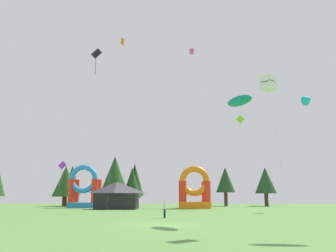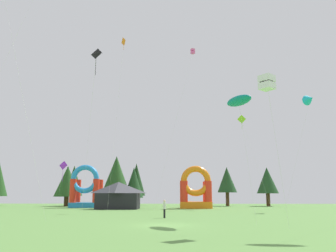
{
  "view_description": "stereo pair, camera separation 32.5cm",
  "coord_description": "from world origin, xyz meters",
  "px_view_note": "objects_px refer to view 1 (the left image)",
  "views": [
    {
      "loc": [
        1.01,
        -26.51,
        2.23
      ],
      "look_at": [
        0.0,
        9.41,
        9.22
      ],
      "focal_mm": 37.57,
      "sensor_mm": 36.0,
      "label": 1
    },
    {
      "loc": [
        1.33,
        -26.5,
        2.23
      ],
      "look_at": [
        0.0,
        9.41,
        9.22
      ],
      "focal_mm": 37.57,
      "sensor_mm": 36.0,
      "label": 2
    }
  ],
  "objects_px": {
    "festival_tent": "(117,195)",
    "inflatable_orange_dome": "(194,193)",
    "kite_purple_diamond": "(62,166)",
    "kite_white_box": "(268,83)",
    "kite_teal_parafoil": "(239,101)",
    "inflatable_blue_arch": "(84,191)",
    "kite_pink_box": "(191,53)",
    "kite_orange_diamond": "(123,44)",
    "kite_cyan_delta": "(308,100)",
    "person_midfield": "(165,207)",
    "kite_lime_diamond": "(240,120)",
    "kite_black_diamond": "(96,55)"
  },
  "relations": [
    {
      "from": "kite_white_box",
      "to": "person_midfield",
      "type": "height_order",
      "value": "kite_white_box"
    },
    {
      "from": "kite_white_box",
      "to": "inflatable_blue_arch",
      "type": "distance_m",
      "value": 44.67
    },
    {
      "from": "kite_white_box",
      "to": "kite_teal_parafoil",
      "type": "bearing_deg",
      "value": 96.62
    },
    {
      "from": "kite_purple_diamond",
      "to": "kite_white_box",
      "type": "distance_m",
      "value": 33.36
    },
    {
      "from": "kite_cyan_delta",
      "to": "inflatable_orange_dome",
      "type": "bearing_deg",
      "value": 157.03
    },
    {
      "from": "festival_tent",
      "to": "kite_orange_diamond",
      "type": "bearing_deg",
      "value": -75.78
    },
    {
      "from": "kite_white_box",
      "to": "inflatable_orange_dome",
      "type": "xyz_separation_m",
      "value": [
        -3.47,
        35.14,
        -7.1
      ]
    },
    {
      "from": "kite_cyan_delta",
      "to": "festival_tent",
      "type": "bearing_deg",
      "value": 171.89
    },
    {
      "from": "inflatable_orange_dome",
      "to": "inflatable_blue_arch",
      "type": "bearing_deg",
      "value": 170.93
    },
    {
      "from": "kite_purple_diamond",
      "to": "festival_tent",
      "type": "height_order",
      "value": "kite_purple_diamond"
    },
    {
      "from": "kite_purple_diamond",
      "to": "kite_lime_diamond",
      "type": "relative_size",
      "value": 0.44
    },
    {
      "from": "festival_tent",
      "to": "inflatable_orange_dome",
      "type": "bearing_deg",
      "value": 13.87
    },
    {
      "from": "kite_orange_diamond",
      "to": "inflatable_orange_dome",
      "type": "relative_size",
      "value": 3.88
    },
    {
      "from": "kite_teal_parafoil",
      "to": "inflatable_blue_arch",
      "type": "height_order",
      "value": "kite_teal_parafoil"
    },
    {
      "from": "kite_cyan_delta",
      "to": "person_midfield",
      "type": "bearing_deg",
      "value": -141.66
    },
    {
      "from": "inflatable_blue_arch",
      "to": "kite_pink_box",
      "type": "bearing_deg",
      "value": -21.53
    },
    {
      "from": "kite_pink_box",
      "to": "person_midfield",
      "type": "distance_m",
      "value": 30.77
    },
    {
      "from": "kite_lime_diamond",
      "to": "festival_tent",
      "type": "xyz_separation_m",
      "value": [
        -19.97,
        -2.96,
        -12.36
      ]
    },
    {
      "from": "kite_teal_parafoil",
      "to": "kite_lime_diamond",
      "type": "bearing_deg",
      "value": 79.62
    },
    {
      "from": "kite_white_box",
      "to": "inflatable_orange_dome",
      "type": "height_order",
      "value": "kite_white_box"
    },
    {
      "from": "kite_cyan_delta",
      "to": "kite_white_box",
      "type": "bearing_deg",
      "value": -115.3
    },
    {
      "from": "kite_purple_diamond",
      "to": "kite_white_box",
      "type": "relative_size",
      "value": 0.65
    },
    {
      "from": "kite_purple_diamond",
      "to": "inflatable_orange_dome",
      "type": "relative_size",
      "value": 0.97
    },
    {
      "from": "kite_orange_diamond",
      "to": "kite_white_box",
      "type": "bearing_deg",
      "value": -62.74
    },
    {
      "from": "person_midfield",
      "to": "kite_lime_diamond",
      "type": "bearing_deg",
      "value": -55.94
    },
    {
      "from": "kite_pink_box",
      "to": "kite_cyan_delta",
      "type": "bearing_deg",
      "value": -9.36
    },
    {
      "from": "kite_lime_diamond",
      "to": "person_midfield",
      "type": "relative_size",
      "value": 8.79
    },
    {
      "from": "kite_cyan_delta",
      "to": "inflatable_blue_arch",
      "type": "height_order",
      "value": "kite_cyan_delta"
    },
    {
      "from": "kite_teal_parafoil",
      "to": "kite_cyan_delta",
      "type": "bearing_deg",
      "value": 56.65
    },
    {
      "from": "kite_cyan_delta",
      "to": "inflatable_blue_arch",
      "type": "distance_m",
      "value": 39.21
    },
    {
      "from": "kite_black_diamond",
      "to": "kite_orange_diamond",
      "type": "relative_size",
      "value": 0.67
    },
    {
      "from": "kite_orange_diamond",
      "to": "kite_lime_diamond",
      "type": "bearing_deg",
      "value": 19.9
    },
    {
      "from": "kite_white_box",
      "to": "kite_teal_parafoil",
      "type": "xyz_separation_m",
      "value": [
        -0.78,
        6.72,
        0.56
      ]
    },
    {
      "from": "kite_lime_diamond",
      "to": "kite_orange_diamond",
      "type": "height_order",
      "value": "kite_orange_diamond"
    },
    {
      "from": "kite_black_diamond",
      "to": "person_midfield",
      "type": "xyz_separation_m",
      "value": [
        7.39,
        -0.43,
        -15.78
      ]
    },
    {
      "from": "kite_white_box",
      "to": "kite_cyan_delta",
      "type": "xyz_separation_m",
      "value": [
        13.26,
        28.05,
        6.43
      ]
    },
    {
      "from": "kite_orange_diamond",
      "to": "person_midfield",
      "type": "height_order",
      "value": "kite_orange_diamond"
    },
    {
      "from": "kite_purple_diamond",
      "to": "kite_lime_diamond",
      "type": "bearing_deg",
      "value": 21.27
    },
    {
      "from": "inflatable_blue_arch",
      "to": "kite_orange_diamond",
      "type": "bearing_deg",
      "value": -52.12
    },
    {
      "from": "kite_purple_diamond",
      "to": "person_midfield",
      "type": "distance_m",
      "value": 20.25
    },
    {
      "from": "kite_lime_diamond",
      "to": "festival_tent",
      "type": "distance_m",
      "value": 23.68
    },
    {
      "from": "kite_purple_diamond",
      "to": "kite_cyan_delta",
      "type": "height_order",
      "value": "kite_cyan_delta"
    },
    {
      "from": "kite_white_box",
      "to": "person_midfield",
      "type": "xyz_separation_m",
      "value": [
        -7.42,
        11.69,
        -8.58
      ]
    },
    {
      "from": "kite_pink_box",
      "to": "kite_teal_parafoil",
      "type": "relative_size",
      "value": 2.38
    },
    {
      "from": "inflatable_orange_dome",
      "to": "kite_purple_diamond",
      "type": "bearing_deg",
      "value": -150.91
    },
    {
      "from": "kite_white_box",
      "to": "kite_cyan_delta",
      "type": "height_order",
      "value": "kite_cyan_delta"
    },
    {
      "from": "kite_teal_parafoil",
      "to": "inflatable_orange_dome",
      "type": "xyz_separation_m",
      "value": [
        -2.69,
        28.43,
        -7.66
      ]
    },
    {
      "from": "kite_purple_diamond",
      "to": "inflatable_blue_arch",
      "type": "bearing_deg",
      "value": 91.15
    },
    {
      "from": "kite_purple_diamond",
      "to": "kite_black_diamond",
      "type": "height_order",
      "value": "kite_black_diamond"
    },
    {
      "from": "kite_black_diamond",
      "to": "kite_teal_parafoil",
      "type": "height_order",
      "value": "kite_black_diamond"
    }
  ]
}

